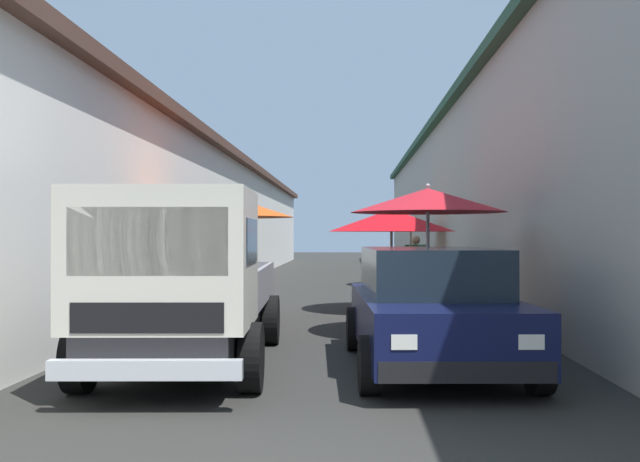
# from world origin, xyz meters

# --- Properties ---
(ground) EXTENTS (90.00, 90.00, 0.00)m
(ground) POSITION_xyz_m (13.50, 0.00, 0.00)
(ground) COLOR #282826
(building_left_whitewash) EXTENTS (49.80, 7.50, 4.21)m
(building_left_whitewash) POSITION_xyz_m (15.75, 6.75, 2.12)
(building_left_whitewash) COLOR silver
(building_left_whitewash) RESTS_ON ground
(building_right_concrete) EXTENTS (49.80, 7.50, 5.44)m
(building_right_concrete) POSITION_xyz_m (15.75, -6.75, 2.73)
(building_right_concrete) COLOR #A39E93
(building_right_concrete) RESTS_ON ground
(fruit_stall_near_left) EXTENTS (2.79, 2.79, 2.18)m
(fruit_stall_near_left) POSITION_xyz_m (18.11, -2.30, 1.76)
(fruit_stall_near_left) COLOR #9E9EA3
(fruit_stall_near_left) RESTS_ON ground
(fruit_stall_mid_lane) EXTENTS (2.46, 2.46, 2.43)m
(fruit_stall_mid_lane) POSITION_xyz_m (7.50, -1.62, 1.90)
(fruit_stall_mid_lane) COLOR #9E9EA3
(fruit_stall_mid_lane) RESTS_ON ground
(fruit_stall_far_right) EXTENTS (2.65, 2.65, 2.23)m
(fruit_stall_far_right) POSITION_xyz_m (11.01, -1.28, 1.74)
(fruit_stall_far_right) COLOR #9E9EA3
(fruit_stall_far_right) RESTS_ON ground
(fruit_stall_far_left) EXTENTS (2.37, 2.37, 2.39)m
(fruit_stall_far_left) POSITION_xyz_m (8.87, 1.76, 1.76)
(fruit_stall_far_left) COLOR #9E9EA3
(fruit_stall_far_left) RESTS_ON ground
(hatchback_car) EXTENTS (3.99, 2.08, 1.45)m
(hatchback_car) POSITION_xyz_m (4.96, -1.36, 0.74)
(hatchback_car) COLOR #0F1438
(hatchback_car) RESTS_ON ground
(delivery_truck) EXTENTS (5.00, 2.16, 2.08)m
(delivery_truck) POSITION_xyz_m (4.23, 1.53, 1.04)
(delivery_truck) COLOR black
(delivery_truck) RESTS_ON ground
(vendor_by_crates) EXTENTS (0.42, 0.55, 1.60)m
(vendor_by_crates) POSITION_xyz_m (12.68, -1.93, 0.92)
(vendor_by_crates) COLOR navy
(vendor_by_crates) RESTS_ON ground
(vendor_in_shade) EXTENTS (0.63, 0.35, 1.68)m
(vendor_in_shade) POSITION_xyz_m (7.55, 1.40, 0.97)
(vendor_in_shade) COLOR #232328
(vendor_in_shade) RESTS_ON ground
(plastic_stool) EXTENTS (0.30, 0.30, 0.43)m
(plastic_stool) POSITION_xyz_m (11.21, 1.98, 0.33)
(plastic_stool) COLOR #1E8C3F
(plastic_stool) RESTS_ON ground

